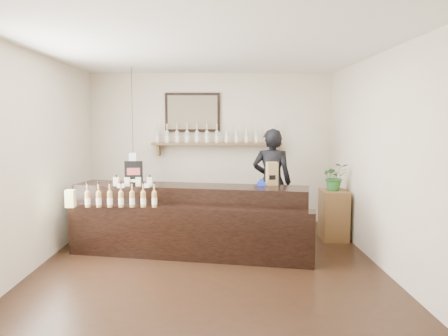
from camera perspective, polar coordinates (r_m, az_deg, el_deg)
name	(u,v)px	position (r m, az deg, el deg)	size (l,w,h in m)	color
ground	(209,264)	(6.01, -1.96, -12.42)	(5.00, 5.00, 0.00)	black
room_shell	(209,137)	(5.70, -2.02, 4.04)	(5.00, 5.00, 5.00)	beige
back_wall_decor	(204,130)	(8.08, -2.67, 4.97)	(2.66, 0.96, 1.69)	brown
counter	(189,221)	(6.45, -4.59, -6.94)	(3.52, 1.62, 1.13)	black
promo_sign	(134,174)	(6.50, -11.71, -0.71)	(0.26, 0.04, 0.37)	black
paper_bag	(272,174)	(6.48, 6.28, -0.74)	(0.18, 0.15, 0.34)	olive
tape_dispenser	(261,183)	(6.43, 4.89, -1.97)	(0.13, 0.06, 0.10)	#1B2FBD
side_cabinet	(334,215)	(7.34, 14.13, -5.94)	(0.41, 0.56, 0.80)	brown
potted_plant	(335,177)	(7.24, 14.25, -1.11)	(0.40, 0.35, 0.44)	#276329
shopkeeper	(272,175)	(7.36, 6.27, -0.93)	(0.74, 0.49, 2.03)	black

